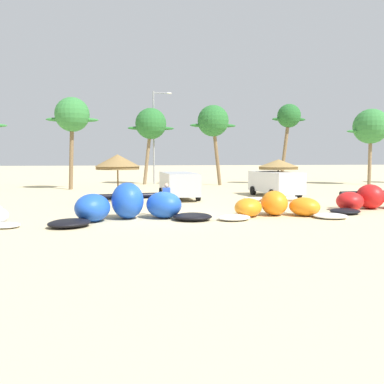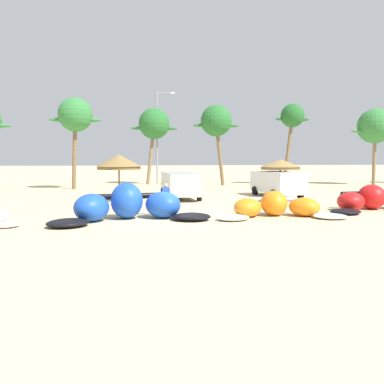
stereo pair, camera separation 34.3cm
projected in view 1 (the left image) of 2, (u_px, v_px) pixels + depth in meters
The scene contains 15 objects.
ground_plane at pixel (180, 216), 19.82m from camera, with size 260.00×260.00×0.00m, color beige.
kite_left at pixel (129, 206), 18.46m from camera, with size 7.50×4.14×1.71m.
kite_left_of_center at pixel (276, 207), 19.60m from camera, with size 6.57×3.14×1.23m.
kite_center at pixel (375, 200), 22.12m from camera, with size 7.18×3.50×1.38m.
beach_umbrella_near_van at pixel (118, 162), 26.13m from camera, with size 2.97×2.97×3.09m.
beach_umbrella_middle at pixel (278, 164), 30.01m from camera, with size 3.04×3.04×2.75m.
parked_van at pixel (274, 182), 29.60m from camera, with size 2.65×5.47×1.84m.
parked_car_second at pixel (178, 183), 28.01m from camera, with size 2.46×5.35×1.84m.
person_near_kites at pixel (166, 200), 19.60m from camera, with size 0.36×0.24×1.62m.
palm_left at pixel (72, 116), 35.78m from camera, with size 4.60×3.07×8.26m.
palm_left_of_gap at pixel (151, 124), 42.81m from camera, with size 4.98×3.32×8.17m.
palm_center_left at pixel (213, 122), 41.33m from camera, with size 4.84×3.23×8.29m.
palm_center_right at pixel (289, 118), 42.55m from camera, with size 3.74×2.49×8.56m.
palm_right_of_gap at pixel (371, 127), 42.19m from camera, with size 5.49×3.66×8.01m.
lamppost_west_center at pixel (155, 133), 43.44m from camera, with size 2.07×0.24×10.01m.
Camera 1 is at (-2.58, -19.49, 2.87)m, focal length 37.44 mm.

